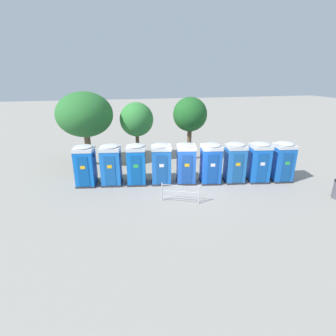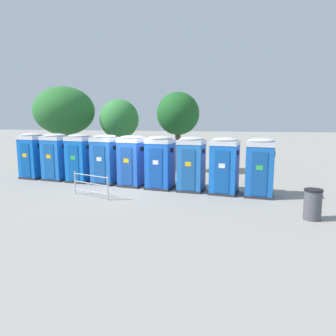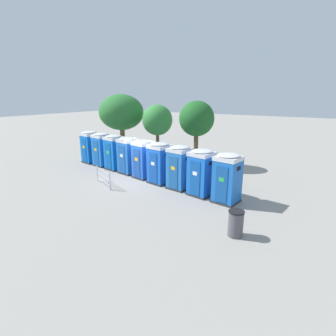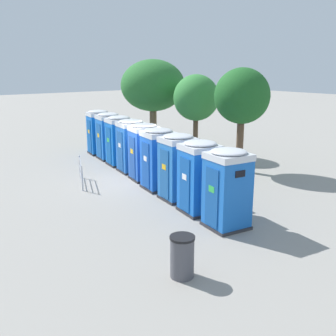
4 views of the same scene
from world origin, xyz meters
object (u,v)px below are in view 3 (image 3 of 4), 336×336
(portapotty_8, at_px, (227,178))
(event_barrier, at_px, (103,177))
(portapotty_1, at_px, (102,149))
(portapotty_2, at_px, (114,152))
(street_tree_0, at_px, (157,120))
(portapotty_5, at_px, (160,163))
(portapotty_6, at_px, (179,167))
(portapotty_0, at_px, (90,147))
(street_tree_1, at_px, (121,112))
(portapotty_4, at_px, (143,159))
(portapotty_3, at_px, (128,155))
(street_tree_2, at_px, (197,119))
(portapotty_7, at_px, (201,172))
(trash_can, at_px, (236,223))

(portapotty_8, relative_size, event_barrier, 1.33)
(portapotty_1, relative_size, portapotty_2, 1.00)
(portapotty_8, height_order, street_tree_0, street_tree_0)
(street_tree_0, bearing_deg, portapotty_5, -54.54)
(portapotty_2, distance_m, portapotty_6, 6.18)
(portapotty_0, xyz_separation_m, street_tree_1, (-0.03, 3.89, 2.49))
(portapotty_4, height_order, portapotty_8, same)
(portapotty_8, xyz_separation_m, street_tree_1, (-12.21, 5.91, 2.49))
(portapotty_0, xyz_separation_m, portapotty_3, (4.58, -0.70, -0.00))
(portapotty_2, relative_size, event_barrier, 1.33)
(portapotty_5, relative_size, street_tree_2, 0.52)
(portapotty_6, bearing_deg, street_tree_1, 149.41)
(portapotty_5, height_order, street_tree_2, street_tree_2)
(portapotty_0, distance_m, portapotty_8, 12.36)
(portapotty_4, distance_m, event_barrier, 2.89)
(portapotty_7, bearing_deg, event_barrier, -162.62)
(portapotty_8, height_order, street_tree_2, street_tree_2)
(portapotty_3, height_order, event_barrier, portapotty_3)
(portapotty_3, xyz_separation_m, street_tree_1, (-4.61, 4.59, 2.49))
(portapotty_5, xyz_separation_m, street_tree_0, (-3.92, 5.51, 1.96))
(portapotty_7, bearing_deg, portapotty_6, 169.88)
(portapotty_3, relative_size, event_barrier, 1.33)
(portapotty_0, xyz_separation_m, portapotty_1, (1.53, -0.20, -0.00))
(portapotty_4, height_order, street_tree_1, street_tree_1)
(portapotty_8, bearing_deg, street_tree_0, 143.80)
(portapotty_0, height_order, portapotty_5, same)
(portapotty_3, relative_size, street_tree_1, 0.47)
(portapotty_0, height_order, event_barrier, portapotty_0)
(portapotty_0, relative_size, portapotty_1, 1.00)
(street_tree_1, bearing_deg, street_tree_2, -3.03)
(portapotty_3, distance_m, portapotty_5, 3.09)
(portapotty_0, relative_size, portapotty_5, 1.00)
(portapotty_6, height_order, event_barrier, portapotty_6)
(portapotty_2, relative_size, portapotty_8, 1.00)
(portapotty_7, xyz_separation_m, street_tree_2, (-2.96, 5.28, 2.30))
(street_tree_1, bearing_deg, portapotty_5, -34.25)
(portapotty_0, bearing_deg, portapotty_2, -8.51)
(street_tree_1, relative_size, event_barrier, 2.83)
(portapotty_6, height_order, trash_can, portapotty_6)
(trash_can, bearing_deg, portapotty_1, 158.20)
(portapotty_7, xyz_separation_m, street_tree_1, (-10.69, 5.69, 2.49))
(portapotty_6, distance_m, street_tree_2, 5.70)
(trash_can, bearing_deg, street_tree_1, 146.86)
(portapotty_1, bearing_deg, portapotty_0, 172.47)
(portapotty_4, relative_size, event_barrier, 1.33)
(trash_can, bearing_deg, portapotty_2, 156.57)
(portapotty_8, xyz_separation_m, trash_can, (1.49, -3.03, -0.75))
(portapotty_1, relative_size, portapotty_8, 1.00)
(portapotty_0, relative_size, portapotty_4, 1.00)
(portapotty_0, bearing_deg, street_tree_0, 48.68)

